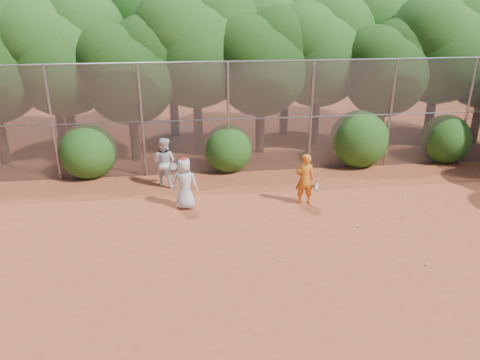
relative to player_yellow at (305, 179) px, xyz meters
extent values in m
plane|color=#9A4122|center=(-1.07, -3.00, -0.82)|extent=(80.00, 80.00, 0.00)
cylinder|color=gray|center=(-8.07, 3.00, 1.18)|extent=(0.09, 0.09, 4.00)
cylinder|color=gray|center=(-5.07, 3.00, 1.18)|extent=(0.09, 0.09, 4.00)
cylinder|color=gray|center=(-2.07, 3.00, 1.18)|extent=(0.09, 0.09, 4.00)
cylinder|color=gray|center=(0.93, 3.00, 1.18)|extent=(0.09, 0.09, 4.00)
cylinder|color=gray|center=(3.93, 3.00, 1.18)|extent=(0.09, 0.09, 4.00)
cylinder|color=gray|center=(6.93, 3.00, 1.18)|extent=(0.09, 0.09, 4.00)
cylinder|color=gray|center=(-1.07, 3.00, 3.18)|extent=(20.00, 0.05, 0.05)
cylinder|color=gray|center=(-1.07, 3.00, 1.18)|extent=(20.00, 0.04, 0.04)
cube|color=slate|center=(-1.07, 3.00, 1.18)|extent=(20.00, 0.02, 4.00)
cylinder|color=black|center=(-10.57, 5.00, 0.37)|extent=(0.38, 0.38, 2.38)
sphere|color=black|center=(-9.81, 5.38, 3.65)|extent=(3.05, 3.05, 3.05)
cylinder|color=black|center=(-8.07, 5.50, 0.44)|extent=(0.38, 0.38, 2.52)
sphere|color=#1C4A12|center=(-8.07, 5.50, 2.91)|extent=(4.03, 4.03, 4.03)
sphere|color=#1C4A12|center=(-7.27, 5.90, 3.92)|extent=(3.23, 3.23, 3.23)
sphere|color=#1C4A12|center=(-8.78, 5.19, 3.71)|extent=(3.02, 3.02, 3.02)
cylinder|color=black|center=(-5.57, 4.80, 0.26)|extent=(0.36, 0.36, 2.17)
sphere|color=black|center=(-5.57, 4.80, 2.39)|extent=(3.47, 3.47, 3.47)
sphere|color=black|center=(-4.88, 5.14, 3.26)|extent=(2.78, 2.78, 2.78)
sphere|color=black|center=(-6.18, 4.54, 3.08)|extent=(2.60, 2.60, 2.60)
cylinder|color=black|center=(-3.07, 5.80, 0.51)|extent=(0.39, 0.39, 2.66)
sphere|color=#1C4A12|center=(-3.07, 5.80, 3.11)|extent=(4.26, 4.26, 4.26)
sphere|color=#1C4A12|center=(-2.22, 6.22, 4.18)|extent=(3.40, 3.40, 3.40)
sphere|color=#1C4A12|center=(-3.82, 5.48, 3.97)|extent=(3.19, 3.19, 3.19)
cylinder|color=black|center=(-0.57, 5.20, 0.32)|extent=(0.37, 0.37, 2.27)
sphere|color=black|center=(-0.57, 5.20, 2.54)|extent=(3.64, 3.64, 3.64)
sphere|color=black|center=(0.15, 5.56, 3.45)|extent=(2.91, 2.91, 2.91)
sphere|color=black|center=(-1.21, 4.92, 3.27)|extent=(2.73, 2.73, 2.73)
cylinder|color=black|center=(1.93, 6.00, 0.40)|extent=(0.38, 0.38, 2.45)
sphere|color=#1C4A12|center=(1.93, 6.00, 2.80)|extent=(3.92, 3.92, 3.92)
sphere|color=#1C4A12|center=(2.71, 6.39, 3.78)|extent=(3.14, 3.14, 3.14)
sphere|color=#1C4A12|center=(1.24, 5.70, 3.59)|extent=(2.94, 2.94, 2.94)
cylinder|color=black|center=(4.43, 5.00, 0.23)|extent=(0.36, 0.36, 2.10)
sphere|color=black|center=(4.43, 5.00, 2.29)|extent=(3.36, 3.36, 3.36)
sphere|color=black|center=(5.10, 5.33, 3.13)|extent=(2.69, 2.69, 2.69)
sphere|color=black|center=(3.84, 4.75, 2.96)|extent=(2.52, 2.52, 2.52)
cylinder|color=black|center=(6.93, 5.60, 0.47)|extent=(0.39, 0.39, 2.59)
sphere|color=#1C4A12|center=(6.93, 5.60, 3.01)|extent=(4.14, 4.14, 4.14)
sphere|color=#1C4A12|center=(7.76, 6.01, 4.05)|extent=(3.32, 3.32, 3.32)
sphere|color=#1C4A12|center=(6.20, 5.29, 3.84)|extent=(3.11, 3.11, 3.11)
cylinder|color=black|center=(8.93, 5.30, 0.33)|extent=(0.37, 0.37, 2.31)
sphere|color=black|center=(8.28, 5.02, 3.34)|extent=(2.77, 2.77, 2.77)
cylinder|color=black|center=(-9.07, 7.80, 0.49)|extent=(0.39, 0.39, 2.62)
sphere|color=#1C4A12|center=(-9.07, 7.80, 3.06)|extent=(4.20, 4.20, 4.20)
sphere|color=#1C4A12|center=(-8.23, 8.22, 4.11)|extent=(3.36, 3.36, 3.36)
sphere|color=#1C4A12|center=(-9.81, 7.48, 3.90)|extent=(3.15, 3.15, 3.15)
cylinder|color=black|center=(-4.07, 8.00, 0.58)|extent=(0.40, 0.40, 2.80)
sphere|color=#1C4A12|center=(-4.07, 8.00, 3.32)|extent=(4.48, 4.48, 4.48)
sphere|color=#1C4A12|center=(-3.18, 8.45, 4.44)|extent=(3.58, 3.58, 3.58)
sphere|color=#1C4A12|center=(-4.86, 7.66, 4.22)|extent=(3.36, 3.36, 3.36)
cylinder|color=black|center=(0.93, 7.60, 0.44)|extent=(0.38, 0.38, 2.52)
sphere|color=#1C4A12|center=(0.93, 7.60, 2.91)|extent=(4.03, 4.03, 4.03)
sphere|color=#1C4A12|center=(1.73, 8.00, 3.92)|extent=(3.23, 3.23, 3.23)
sphere|color=#1C4A12|center=(0.22, 7.29, 3.71)|extent=(3.02, 3.02, 3.02)
cylinder|color=black|center=(5.43, 8.20, 0.54)|extent=(0.40, 0.40, 2.73)
sphere|color=#1C4A12|center=(5.43, 8.20, 3.22)|extent=(4.37, 4.37, 4.37)
sphere|color=#1C4A12|center=(6.30, 8.63, 4.31)|extent=(3.49, 3.49, 3.49)
sphere|color=#1C4A12|center=(4.66, 7.87, 4.09)|extent=(3.28, 3.28, 3.28)
sphere|color=#1C4A12|center=(-7.07, 3.30, 0.18)|extent=(2.00, 2.00, 2.00)
sphere|color=#1C4A12|center=(-2.07, 3.30, 0.08)|extent=(1.80, 1.80, 1.80)
sphere|color=#1C4A12|center=(2.93, 3.30, 0.28)|extent=(2.20, 2.20, 2.20)
sphere|color=#1C4A12|center=(6.43, 3.30, 0.13)|extent=(1.90, 1.90, 1.90)
imported|color=orange|center=(0.00, 0.00, 0.00)|extent=(0.61, 0.41, 1.65)
torus|color=black|center=(0.35, -0.20, -0.17)|extent=(0.26, 0.27, 0.30)
cylinder|color=black|center=(0.19, -0.05, -0.21)|extent=(0.23, 0.22, 0.08)
imported|color=silver|center=(-3.69, 0.14, -0.02)|extent=(0.88, 0.68, 1.61)
ellipsoid|color=#B1191A|center=(-3.69, 0.14, 0.75)|extent=(0.22, 0.22, 0.13)
sphere|color=#CBEB2A|center=(-3.39, -0.06, 0.03)|extent=(0.07, 0.07, 0.07)
imported|color=silver|center=(-4.35, 1.99, 0.03)|extent=(1.03, 0.95, 1.71)
torus|color=black|center=(-4.05, 1.69, -0.02)|extent=(0.32, 0.19, 0.28)
cylinder|color=black|center=(-4.04, 1.88, -0.12)|extent=(0.05, 0.26, 0.16)
sphere|color=#CBEB2A|center=(1.13, -1.73, -0.79)|extent=(0.07, 0.07, 0.07)
sphere|color=#CBEB2A|center=(3.34, 0.00, -0.79)|extent=(0.07, 0.07, 0.07)
sphere|color=#CBEB2A|center=(2.11, -3.87, -0.79)|extent=(0.07, 0.07, 0.07)
sphere|color=#CBEB2A|center=(2.70, -1.27, -0.79)|extent=(0.07, 0.07, 0.07)
sphere|color=#CBEB2A|center=(-1.40, -3.29, -0.79)|extent=(0.07, 0.07, 0.07)
sphere|color=#CBEB2A|center=(3.26, 0.19, -0.79)|extent=(0.07, 0.07, 0.07)
sphere|color=#CBEB2A|center=(1.05, -0.04, -0.79)|extent=(0.07, 0.07, 0.07)
camera|label=1|loc=(-3.57, -13.04, 5.45)|focal=35.00mm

